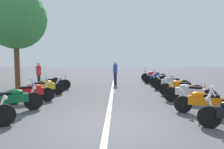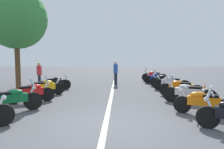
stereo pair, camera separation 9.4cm
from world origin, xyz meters
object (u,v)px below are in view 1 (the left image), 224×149
(motorcycle_right_row_1, at_px, (204,102))
(motorcycle_right_row_7, at_px, (153,76))
(bystander_1, at_px, (115,71))
(roadside_tree_0, at_px, (15,18))
(traffic_cone_0, at_px, (205,90))
(traffic_cone_2, at_px, (209,94))
(motorcycle_left_row_3, at_px, (44,87))
(motorcycle_right_row_3, at_px, (181,88))
(bystander_0, at_px, (39,73))
(motorcycle_right_row_5, at_px, (164,80))
(motorcycle_left_row_2, at_px, (32,92))
(motorcycle_right_row_2, at_px, (189,93))
(motorcycle_right_row_4, at_px, (171,83))
(motorcycle_right_row_6, at_px, (157,78))
(motorcycle_left_row_1, at_px, (11,100))
(motorcycle_left_row_4, at_px, (54,83))

(motorcycle_right_row_1, bearing_deg, motorcycle_right_row_7, -69.06)
(bystander_1, relative_size, roadside_tree_0, 0.27)
(traffic_cone_0, bearing_deg, traffic_cone_2, 164.06)
(motorcycle_left_row_3, distance_m, motorcycle_right_row_3, 6.94)
(bystander_0, bearing_deg, motorcycle_right_row_5, -31.39)
(traffic_cone_2, height_order, roadside_tree_0, roadside_tree_0)
(traffic_cone_0, relative_size, roadside_tree_0, 0.10)
(motorcycle_left_row_2, bearing_deg, motorcycle_left_row_3, 62.50)
(traffic_cone_0, bearing_deg, motorcycle_right_row_2, 142.41)
(motorcycle_right_row_1, distance_m, bystander_0, 10.28)
(motorcycle_right_row_4, relative_size, bystander_0, 1.25)
(motorcycle_left_row_3, xyz_separation_m, motorcycle_right_row_5, (3.49, -6.93, 0.01))
(motorcycle_right_row_4, xyz_separation_m, motorcycle_right_row_6, (3.32, 0.15, -0.02))
(bystander_1, bearing_deg, motorcycle_left_row_1, 92.83)
(motorcycle_left_row_2, distance_m, motorcycle_right_row_4, 7.73)
(motorcycle_left_row_4, distance_m, bystander_0, 1.91)
(motorcycle_left_row_4, bearing_deg, traffic_cone_2, -52.18)
(motorcycle_right_row_5, xyz_separation_m, bystander_1, (1.04, 3.34, 0.56))
(roadside_tree_0, bearing_deg, motorcycle_right_row_2, -113.20)
(motorcycle_right_row_4, height_order, bystander_1, bystander_1)
(motorcycle_right_row_1, xyz_separation_m, motorcycle_right_row_5, (6.77, -0.20, 0.01))
(motorcycle_right_row_3, distance_m, traffic_cone_0, 1.49)
(motorcycle_left_row_1, relative_size, motorcycle_right_row_5, 0.96)
(motorcycle_right_row_1, relative_size, bystander_1, 1.10)
(motorcycle_left_row_2, relative_size, motorcycle_left_row_4, 1.03)
(motorcycle_left_row_2, height_order, motorcycle_left_row_3, motorcycle_left_row_2)
(motorcycle_left_row_2, xyz_separation_m, motorcycle_right_row_3, (1.55, -6.94, -0.00))
(motorcycle_right_row_6, bearing_deg, motorcycle_right_row_1, 103.63)
(traffic_cone_2, distance_m, bystander_0, 10.17)
(motorcycle_right_row_5, relative_size, roadside_tree_0, 0.32)
(motorcycle_right_row_4, distance_m, motorcycle_right_row_5, 1.66)
(motorcycle_right_row_2, bearing_deg, motorcycle_right_row_4, -66.01)
(traffic_cone_2, bearing_deg, motorcycle_right_row_7, 9.03)
(motorcycle_right_row_1, height_order, bystander_1, bystander_1)
(motorcycle_left_row_3, bearing_deg, roadside_tree_0, 103.21)
(motorcycle_right_row_4, relative_size, motorcycle_right_row_6, 0.98)
(motorcycle_left_row_1, xyz_separation_m, motorcycle_left_row_2, (1.63, -0.03, -0.01))
(motorcycle_left_row_4, bearing_deg, motorcycle_right_row_4, -33.74)
(traffic_cone_0, distance_m, roadside_tree_0, 11.95)
(motorcycle_right_row_5, bearing_deg, traffic_cone_0, 133.36)
(motorcycle_left_row_1, distance_m, motorcycle_left_row_4, 4.95)
(motorcycle_right_row_5, height_order, motorcycle_right_row_7, motorcycle_right_row_7)
(motorcycle_left_row_2, distance_m, motorcycle_right_row_2, 6.83)
(motorcycle_right_row_2, relative_size, bystander_0, 1.23)
(motorcycle_left_row_3, bearing_deg, motorcycle_right_row_7, 12.04)
(motorcycle_right_row_7, xyz_separation_m, traffic_cone_0, (-6.38, -1.57, -0.18))
(motorcycle_left_row_4, relative_size, bystander_0, 1.07)
(bystander_1, bearing_deg, motorcycle_left_row_3, 79.49)
(motorcycle_left_row_2, xyz_separation_m, traffic_cone_2, (0.75, -7.99, -0.17))
(motorcycle_left_row_3, bearing_deg, motorcycle_right_row_5, -6.40)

